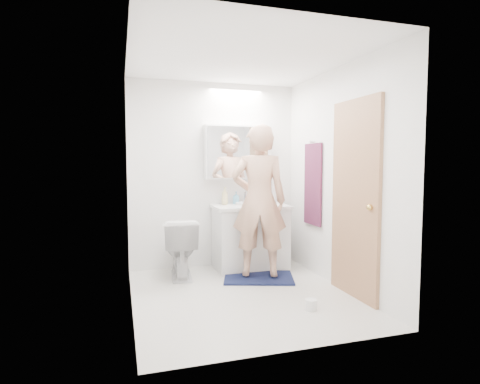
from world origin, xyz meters
name	(u,v)px	position (x,y,z in m)	size (l,w,h in m)	color
floor	(242,295)	(0.00, 0.00, 0.00)	(2.50, 2.50, 0.00)	silver
ceiling	(243,58)	(0.00, 0.00, 2.40)	(2.50, 2.50, 0.00)	white
wall_back	(214,175)	(0.00, 1.25, 1.20)	(2.50, 2.50, 0.00)	white
wall_front	(296,186)	(0.00, -1.25, 1.20)	(2.50, 2.50, 0.00)	white
wall_left	(129,181)	(-1.10, 0.00, 1.20)	(2.50, 2.50, 0.00)	white
wall_right	(339,178)	(1.10, 0.00, 1.20)	(2.50, 2.50, 0.00)	white
vanity_cabinet	(250,238)	(0.41, 0.96, 0.39)	(0.90, 0.55, 0.78)	silver
countertop	(250,207)	(0.41, 0.96, 0.80)	(0.95, 0.58, 0.04)	white
sink_basin	(250,204)	(0.41, 0.99, 0.84)	(0.36, 0.36, 0.03)	silver
faucet	(245,197)	(0.41, 1.19, 0.90)	(0.02, 0.02, 0.16)	#BBBABF
medicine_cabinet	(237,152)	(0.30, 1.18, 1.50)	(0.88, 0.14, 0.70)	white
mirror_panel	(239,152)	(0.30, 1.10, 1.50)	(0.84, 0.01, 0.66)	silver
toilet	(180,247)	(-0.51, 0.85, 0.36)	(0.40, 0.70, 0.71)	white
bath_rug	(259,278)	(0.35, 0.49, 0.01)	(0.80, 0.55, 0.02)	#131D3D
person	(259,201)	(0.35, 0.49, 0.92)	(0.64, 0.42, 1.75)	tan
door	(355,199)	(1.08, -0.35, 1.00)	(0.04, 0.80, 2.00)	tan
door_knob	(370,207)	(1.04, -0.65, 0.95)	(0.06, 0.06, 0.06)	gold
towel	(313,184)	(1.08, 0.55, 1.10)	(0.02, 0.42, 1.00)	#131E3E
towel_hook	(312,142)	(1.07, 0.55, 1.62)	(0.02, 0.02, 0.07)	silver
soap_bottle_a	(225,196)	(0.11, 1.11, 0.93)	(0.09, 0.09, 0.23)	#C8BB81
soap_bottle_b	(236,198)	(0.27, 1.15, 0.90)	(0.07, 0.08, 0.17)	#5CA2C5
toothbrush_cup	(264,199)	(0.66, 1.12, 0.87)	(0.11, 0.11, 0.10)	#3E55BA
toilet_paper_roll	(311,305)	(0.49, -0.57, 0.05)	(0.11, 0.11, 0.10)	white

